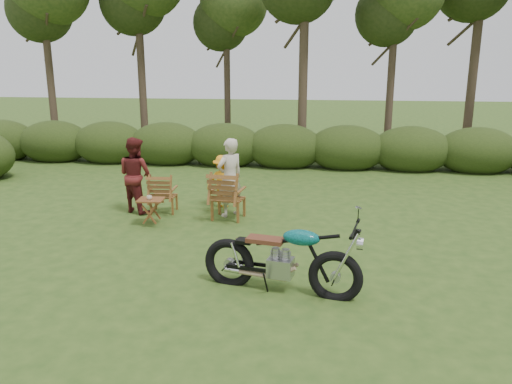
# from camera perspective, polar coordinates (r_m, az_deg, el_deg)

# --- Properties ---
(ground) EXTENTS (80.00, 80.00, 0.00)m
(ground) POSITION_cam_1_polar(r_m,az_deg,el_deg) (7.91, -1.86, -10.05)
(ground) COLOR #284416
(ground) RESTS_ON ground
(tree_line) EXTENTS (22.52, 11.62, 8.14)m
(tree_line) POSITION_cam_1_polar(r_m,az_deg,el_deg) (16.86, 5.45, 16.22)
(tree_line) COLOR #3B2D20
(tree_line) RESTS_ON ground
(motorcycle) EXTENTS (2.40, 1.28, 1.30)m
(motorcycle) POSITION_cam_1_polar(r_m,az_deg,el_deg) (7.60, 2.79, -11.15)
(motorcycle) COLOR #0B9591
(motorcycle) RESTS_ON ground
(lawn_chair_right) EXTENTS (0.82, 0.82, 1.06)m
(lawn_chair_right) POSITION_cam_1_polar(r_m,az_deg,el_deg) (10.92, -3.15, -3.04)
(lawn_chair_right) COLOR #593116
(lawn_chair_right) RESTS_ON ground
(lawn_chair_left) EXTENTS (0.66, 0.66, 0.90)m
(lawn_chair_left) POSITION_cam_1_polar(r_m,az_deg,el_deg) (11.57, -10.42, -2.26)
(lawn_chair_left) COLOR brown
(lawn_chair_left) RESTS_ON ground
(side_table) EXTENTS (0.57, 0.49, 0.56)m
(side_table) POSITION_cam_1_polar(r_m,az_deg,el_deg) (10.63, -11.85, -2.25)
(side_table) COLOR #5F2F17
(side_table) RESTS_ON ground
(cup) EXTENTS (0.11, 0.11, 0.09)m
(cup) POSITION_cam_1_polar(r_m,az_deg,el_deg) (10.51, -12.09, -0.62)
(cup) COLOR beige
(cup) RESTS_ON side_table
(adult_a) EXTENTS (0.74, 0.74, 1.73)m
(adult_a) POSITION_cam_1_polar(r_m,az_deg,el_deg) (11.14, -2.95, -2.69)
(adult_a) COLOR beige
(adult_a) RESTS_ON ground
(adult_b) EXTENTS (1.04, 0.96, 1.71)m
(adult_b) POSITION_cam_1_polar(r_m,az_deg,el_deg) (11.74, -13.35, -2.16)
(adult_b) COLOR #5A1A19
(adult_b) RESTS_ON ground
(child) EXTENTS (0.87, 0.59, 1.24)m
(child) POSITION_cam_1_polar(r_m,az_deg,el_deg) (11.79, -3.79, -1.72)
(child) COLOR orange
(child) RESTS_ON ground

